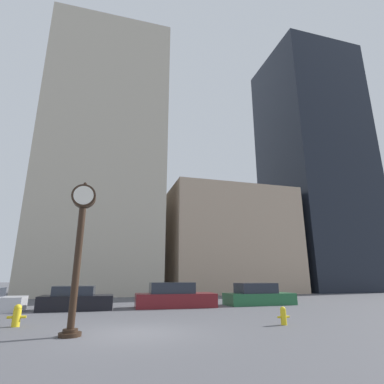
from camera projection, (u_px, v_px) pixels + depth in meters
name	position (u px, v px, depth m)	size (l,w,h in m)	color
ground_plane	(133.00, 333.00, 9.74)	(200.00, 200.00, 0.00)	#515156
building_tall_tower	(105.00, 159.00, 35.60)	(12.89, 12.00, 30.61)	#BCB29E
building_storefront_row	(225.00, 242.00, 36.99)	(14.51, 12.00, 11.82)	tan
building_glass_modern	(313.00, 165.00, 43.89)	(11.97, 12.00, 35.06)	black
street_clock	(79.00, 240.00, 10.02)	(0.80, 0.69, 4.99)	black
car_black	(76.00, 300.00, 16.66)	(3.95, 2.05, 1.28)	black
car_maroon	(174.00, 297.00, 18.07)	(4.87, 2.08, 1.44)	maroon
car_green	(258.00, 296.00, 19.74)	(4.50, 1.87, 1.37)	#236038
fire_hydrant_near	(283.00, 316.00, 11.51)	(0.50, 0.22, 0.66)	yellow
fire_hydrant_far	(17.00, 315.00, 11.11)	(0.64, 0.28, 0.79)	yellow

